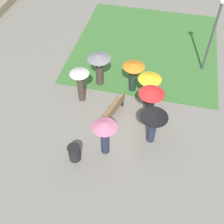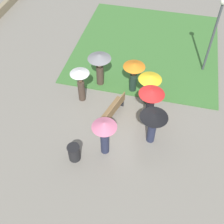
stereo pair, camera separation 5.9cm
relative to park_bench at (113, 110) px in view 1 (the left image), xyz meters
The scene contains 12 objects.
ground_plane 1.17m from the park_bench, 99.29° to the left, with size 90.00×90.00×0.00m, color gray.
lawn_patch_near 6.09m from the park_bench, behind, with size 8.87×8.46×0.06m.
park_bench is the anchor object (origin of this frame).
lamp_post 6.51m from the park_bench, 138.06° to the left, with size 0.32×0.32×4.19m.
trash_bin 2.82m from the park_bench, 21.26° to the right, with size 0.53×0.53×0.80m.
crowd_person_black 2.30m from the park_bench, 64.29° to the left, with size 1.17×1.17×1.75m.
crowd_person_pink 2.16m from the park_bench, ahead, with size 1.02×1.02×1.92m.
crowd_person_orange 2.24m from the park_bench, 164.20° to the left, with size 1.08×1.08×1.77m.
crowd_person_grey 2.59m from the park_bench, 150.59° to the right, with size 1.17×1.17×1.93m.
crowd_person_white 2.10m from the park_bench, 114.28° to the right, with size 0.92×0.92×1.88m.
crowd_person_yellow 2.14m from the park_bench, 133.67° to the left, with size 1.10×1.10×1.71m.
crowd_person_red 1.90m from the park_bench, 99.54° to the left, with size 1.15×1.15×1.87m.
Camera 1 is at (8.72, 0.91, 10.20)m, focal length 45.00 mm.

